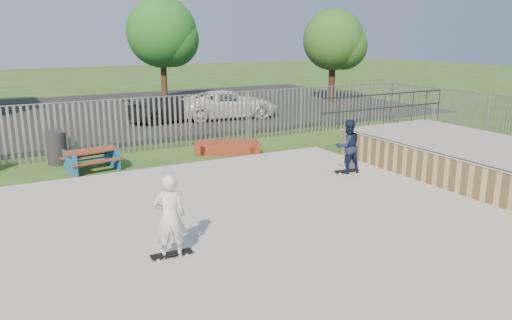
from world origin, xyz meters
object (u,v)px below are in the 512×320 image
picnic_table (92,160)px  tree_right (333,40)px  car_dark (171,109)px  skater_navy (348,146)px  car_white (229,104)px  skater_white (170,216)px  trash_bin_grey (57,148)px  funbox (227,147)px  tree_mid (162,33)px

picnic_table → tree_right: (16.52, 9.38, 3.53)m
car_dark → skater_navy: skater_navy is taller
car_dark → car_white: size_ratio=0.87×
tree_right → skater_navy: 17.27m
car_dark → skater_white: size_ratio=2.67×
skater_white → picnic_table: bearing=-76.6°
trash_bin_grey → tree_right: bearing=24.7°
car_dark → car_white: (3.00, -0.38, 0.06)m
car_white → car_dark: bearing=91.3°
picnic_table → car_dark: (5.27, 7.53, 0.31)m
skater_white → funbox: bearing=-108.6°
car_dark → car_white: car_white is taller
picnic_table → skater_navy: bearing=-43.1°
funbox → tree_mid: size_ratio=0.35×
car_dark → tree_mid: (1.64, 5.88, 3.67)m
picnic_table → funbox: (4.89, 0.15, -0.15)m
funbox → car_dark: (0.38, 7.38, 0.46)m
picnic_table → funbox: size_ratio=0.81×
car_white → skater_navy: skater_navy is taller
car_white → skater_white: size_ratio=3.07×
car_dark → tree_mid: 7.12m
trash_bin_grey → car_white: car_white is taller
picnic_table → car_dark: car_dark is taller
car_white → trash_bin_grey: bearing=130.8°
skater_navy → skater_white: (-6.70, -3.13, 0.00)m
car_dark → car_white: bearing=-102.5°
tree_mid → picnic_table: bearing=-117.3°
car_dark → skater_white: bearing=155.7°
skater_navy → tree_right: bearing=-118.0°
skater_white → tree_mid: bearing=-94.7°
picnic_table → car_dark: 9.20m
car_white → tree_mid: (-1.36, 6.27, 3.60)m
tree_mid → tree_right: tree_mid is taller
tree_right → skater_navy: (-9.82, -13.91, -2.90)m
picnic_table → tree_mid: size_ratio=0.28×
funbox → picnic_table: bearing=-154.6°
picnic_table → skater_white: size_ratio=1.11×
tree_mid → skater_navy: (-0.21, -17.96, -3.35)m
picnic_table → car_white: car_white is taller
car_white → tree_right: size_ratio=0.88×
skater_white → skater_navy: bearing=-141.6°
trash_bin_grey → car_dark: car_dark is taller
picnic_table → skater_white: (0.01, -7.67, 0.62)m
picnic_table → car_dark: bearing=46.0°
picnic_table → trash_bin_grey: size_ratio=1.67×
tree_mid → skater_white: bearing=-108.1°
picnic_table → car_white: size_ratio=0.36×
skater_navy → car_dark: bearing=-76.0°
tree_right → trash_bin_grey: bearing=-155.3°
trash_bin_grey → car_dark: (6.13, 6.14, 0.11)m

